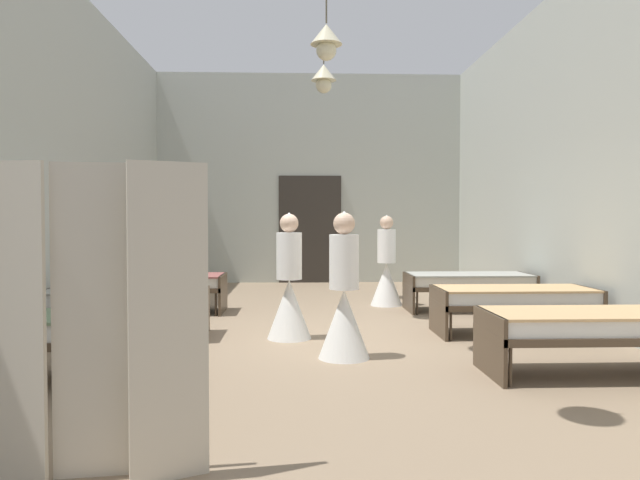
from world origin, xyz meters
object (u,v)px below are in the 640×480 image
Objects in this scene: bed_left_row_1 at (124,301)px; bed_right_row_2 at (468,282)px; nurse_far_aisle at (289,294)px; privacy_screen at (90,322)px; bed_right_row_0 at (592,326)px; nurse_near_aisle at (386,273)px; bed_left_row_0 at (60,330)px; bed_left_row_2 at (161,284)px; bed_right_row_1 at (514,299)px; nurse_mid_aisle at (344,306)px.

bed_right_row_2 is (4.70, 1.90, 0.00)m from bed_left_row_1.
privacy_screen is (-1.01, -3.76, 0.32)m from nurse_far_aisle.
bed_right_row_0 is 1.28× the size of nurse_near_aisle.
nurse_far_aisle is at bearing -20.24° from nurse_near_aisle.
nurse_far_aisle is 0.87× the size of privacy_screen.
bed_left_row_0 is 1.12× the size of privacy_screen.
nurse_near_aisle reaches higher than bed_right_row_2.
bed_left_row_1 and bed_left_row_2 have the same top height.
bed_left_row_2 is at bearing 157.98° from bed_right_row_1.
bed_left_row_1 is at bearing 180.00° from bed_right_row_1.
bed_left_row_2 is 1.28× the size of nurse_near_aisle.
bed_left_row_1 and bed_right_row_1 have the same top height.
privacy_screen reaches higher than nurse_near_aisle.
bed_right_row_1 is 1.00× the size of bed_left_row_2.
bed_right_row_1 is 2.47m from nurse_mid_aisle.
nurse_mid_aisle is (-2.17, -3.06, 0.09)m from bed_right_row_2.
bed_left_row_0 and bed_right_row_1 have the same top height.
nurse_near_aisle reaches higher than bed_left_row_1.
privacy_screen is (0.95, -3.90, 0.41)m from bed_left_row_1.
bed_right_row_0 is 1.12× the size of privacy_screen.
nurse_mid_aisle is at bearing 53.55° from privacy_screen.
nurse_near_aisle is at bearing 85.52° from nurse_far_aisle.
bed_left_row_1 is 4.04m from privacy_screen.
privacy_screen reaches higher than bed_right_row_1.
bed_right_row_1 is (4.70, 0.00, 0.00)m from bed_left_row_1.
bed_left_row_1 is 5.07m from bed_right_row_2.
nurse_mid_aisle and nurse_far_aisle have the same top height.
bed_right_row_2 is at bearing 38.97° from bed_left_row_0.
bed_left_row_1 is 1.28× the size of nurse_near_aisle.
bed_right_row_2 is 1.28× the size of nurse_mid_aisle.
bed_left_row_0 is at bearing -157.98° from bed_right_row_1.
bed_left_row_1 is 1.90m from bed_left_row_2.
bed_right_row_1 is at bearing -22.02° from bed_left_row_2.
bed_right_row_0 is at bearing 138.67° from nurse_mid_aisle.
privacy_screen reaches higher than bed_right_row_2.
nurse_mid_aisle reaches higher than bed_right_row_1.
bed_right_row_0 and bed_left_row_1 have the same top height.
bed_left_row_0 is 2.63m from nurse_far_aisle.
nurse_mid_aisle is (-0.99, -3.69, 0.00)m from nurse_near_aisle.
nurse_far_aisle is (-2.74, 1.76, 0.09)m from bed_right_row_0.
bed_left_row_2 is at bearing 159.63° from nurse_far_aisle.
bed_left_row_1 is 1.28× the size of nurse_far_aisle.
bed_right_row_2 is at bearing 90.00° from bed_right_row_0.
nurse_near_aisle is at bearing 61.67° from privacy_screen.
bed_left_row_2 is 1.28× the size of nurse_far_aisle.
nurse_far_aisle is 3.90m from privacy_screen.
privacy_screen is (-3.75, -2.00, 0.41)m from bed_right_row_0.
bed_right_row_2 is 1.28× the size of nurse_near_aisle.
bed_left_row_0 is at bearing 180.00° from bed_right_row_0.
privacy_screen is at bearing -76.31° from bed_left_row_1.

